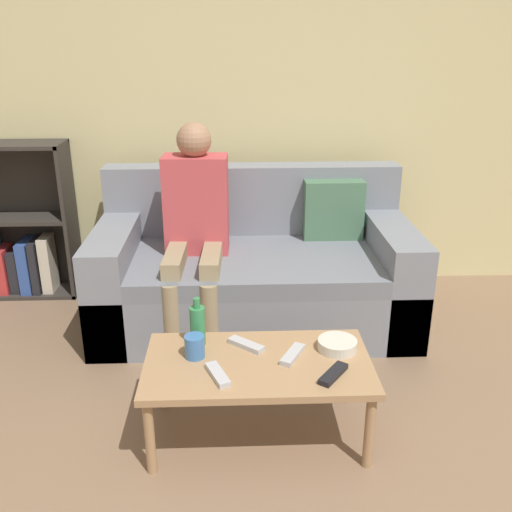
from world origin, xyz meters
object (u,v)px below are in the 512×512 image
couch (256,273)px  tv_remote_1 (246,345)px  bookshelf (11,239)px  tv_remote_2 (218,375)px  snack_bowl (337,345)px  tv_remote_0 (293,354)px  coffee_table (258,369)px  bottle (198,325)px  cup_near (195,346)px  tv_remote_3 (333,374)px  person_adult (195,217)px

couch → tv_remote_1: bearing=-94.7°
bookshelf → tv_remote_2: bookshelf is taller
bookshelf → snack_bowl: size_ratio=5.96×
snack_bowl → tv_remote_0: bearing=-165.2°
tv_remote_0 → tv_remote_1: (-0.19, 0.09, 0.00)m
coffee_table → bottle: bottle is taller
snack_bowl → cup_near: bearing=-176.8°
couch → tv_remote_3: 1.25m
tv_remote_1 → tv_remote_3: bearing=-85.4°
couch → person_adult: 0.52m
person_adult → snack_bowl: bearing=-52.8°
bookshelf → tv_remote_2: 2.15m
person_adult → bottle: person_adult is taller
cup_near → snack_bowl: bearing=3.2°
tv_remote_3 → tv_remote_1: bearing=-178.7°
bookshelf → tv_remote_0: bearing=-41.8°
cup_near → bookshelf: bearing=130.6°
couch → person_adult: bearing=-165.1°
snack_bowl → bottle: bearing=173.2°
person_adult → tv_remote_3: person_adult is taller
bookshelf → couch: bearing=-15.7°
couch → snack_bowl: (0.31, -1.02, 0.09)m
tv_remote_2 → bottle: size_ratio=0.80×
cup_near → tv_remote_2: cup_near is taller
person_adult → tv_remote_3: size_ratio=7.15×
person_adult → tv_remote_1: size_ratio=7.32×
tv_remote_0 → tv_remote_1: size_ratio=1.07×
tv_remote_2 → snack_bowl: snack_bowl is taller
tv_remote_1 → tv_remote_3: size_ratio=0.98×
couch → tv_remote_0: bearing=-84.0°
bookshelf → tv_remote_0: bookshelf is taller
couch → bookshelf: (-1.58, 0.45, 0.08)m
snack_bowl → tv_remote_2: bearing=-159.5°
bookshelf → bottle: (1.29, -1.39, 0.08)m
cup_near → tv_remote_1: 0.23m
tv_remote_3 → cup_near: bearing=-160.2°
cup_near → bottle: 0.11m
tv_remote_1 → tv_remote_0: bearing=-74.6°
cup_near → tv_remote_0: (0.41, -0.02, -0.04)m
snack_bowl → person_adult: bearing=124.9°
bookshelf → coffee_table: bearing=-45.0°
tv_remote_0 → couch: bearing=124.1°
coffee_table → tv_remote_2: bearing=-146.5°
coffee_table → tv_remote_2: 0.20m
bookshelf → tv_remote_3: (1.84, -1.67, 0.00)m
bottle → cup_near: bearing=-94.4°
couch → bottle: 1.00m
tv_remote_0 → tv_remote_1: 0.21m
cup_near → snack_bowl: cup_near is taller
tv_remote_0 → tv_remote_3: bearing=-18.3°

